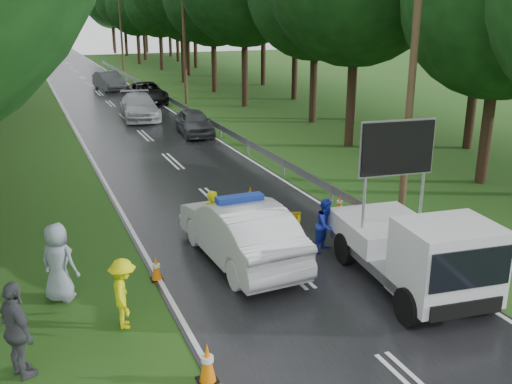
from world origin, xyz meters
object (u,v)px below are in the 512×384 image
queue_car_fourth (109,81)px  barrier (251,221)px  work_truck (417,250)px  police_sedan (240,231)px  officer (212,219)px  queue_car_first (194,122)px  queue_car_third (147,93)px  civilian (326,225)px  queue_car_second (139,106)px

queue_car_fourth → barrier: bearing=-99.6°
work_truck → queue_car_fourth: bearing=98.2°
police_sedan → officer: 1.27m
queue_car_fourth → police_sedan: bearing=-100.5°
queue_car_first → officer: bearing=-100.7°
officer → queue_car_third: bearing=-113.4°
barrier → civilian: civilian is taller
civilian → queue_car_third: 29.00m
queue_car_second → queue_car_third: size_ratio=0.99×
queue_car_second → civilian: bearing=-83.4°
civilian → barrier: bearing=127.8°
civilian → queue_car_second: bearing=63.9°
police_sedan → queue_car_second: police_sedan is taller
barrier → civilian: bearing=0.1°
civilian → queue_car_first: 16.78m
police_sedan → officer: police_sedan is taller
police_sedan → work_truck: work_truck is taller
barrier → officer: size_ratio=1.50×
police_sedan → barrier: 0.81m
queue_car_first → queue_car_fourth: size_ratio=0.85×
work_truck → officer: work_truck is taller
work_truck → queue_car_third: 31.94m
officer → barrier: bearing=132.4°
police_sedan → queue_car_third: bearing=-99.9°
queue_car_first → civilian: bearing=-89.7°
work_truck → queue_car_fourth: 40.16m
work_truck → barrier: bearing=132.2°
officer → queue_car_first: officer is taller
barrier → officer: (-0.98, 0.62, -0.02)m
police_sedan → queue_car_third: police_sedan is taller
barrier → queue_car_second: size_ratio=0.48×
civilian → queue_car_second: queue_car_second is taller
queue_car_first → queue_car_third: bearing=94.0°
queue_car_first → queue_car_third: size_ratio=0.76×
queue_car_first → queue_car_fourth: bearing=98.2°
work_truck → queue_car_fourth: work_truck is taller
civilian → queue_car_fourth: (-0.39, 37.18, 0.01)m
police_sedan → work_truck: bearing=132.7°
barrier → officer: bearing=172.1°
queue_car_first → queue_car_third: queue_car_third is taller
police_sedan → queue_car_fourth: 36.94m
work_truck → queue_car_second: work_truck is taller
barrier → queue_car_second: bearing=111.3°
police_sedan → queue_car_fourth: size_ratio=1.10×
barrier → queue_car_third: 28.26m
work_truck → queue_car_first: (0.28, 19.70, -0.38)m
work_truck → queue_car_first: 19.71m
civilian → queue_car_first: bearing=58.4°
queue_car_first → queue_car_third: 12.24m
queue_car_fourth → work_truck: bearing=-95.5°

